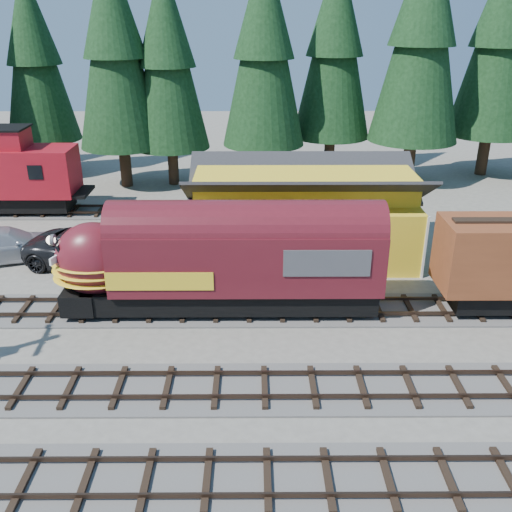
{
  "coord_description": "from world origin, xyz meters",
  "views": [
    {
      "loc": [
        -2.8,
        -19.37,
        13.01
      ],
      "look_at": [
        -2.69,
        4.0,
        2.8
      ],
      "focal_mm": 40.0,
      "sensor_mm": 36.0,
      "label": 1
    }
  ],
  "objects_px": {
    "depot": "(304,206)",
    "pickup_truck_a": "(92,249)",
    "locomotive": "(212,264)",
    "pickup_truck_b": "(6,245)"
  },
  "relations": [
    {
      "from": "depot",
      "to": "pickup_truck_a",
      "type": "xyz_separation_m",
      "value": [
        -11.54,
        -1.39,
        -1.97
      ]
    },
    {
      "from": "locomotive",
      "to": "depot",
      "type": "bearing_deg",
      "value": 54.3
    },
    {
      "from": "locomotive",
      "to": "pickup_truck_a",
      "type": "bearing_deg",
      "value": 143.36
    },
    {
      "from": "depot",
      "to": "pickup_truck_a",
      "type": "relative_size",
      "value": 1.8
    },
    {
      "from": "pickup_truck_b",
      "to": "pickup_truck_a",
      "type": "bearing_deg",
      "value": -118.26
    },
    {
      "from": "locomotive",
      "to": "pickup_truck_b",
      "type": "bearing_deg",
      "value": 153.32
    },
    {
      "from": "locomotive",
      "to": "pickup_truck_b",
      "type": "relative_size",
      "value": 2.37
    },
    {
      "from": "depot",
      "to": "locomotive",
      "type": "height_order",
      "value": "depot"
    },
    {
      "from": "pickup_truck_a",
      "to": "pickup_truck_b",
      "type": "bearing_deg",
      "value": 92.33
    },
    {
      "from": "locomotive",
      "to": "pickup_truck_b",
      "type": "distance_m",
      "value": 13.42
    }
  ]
}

